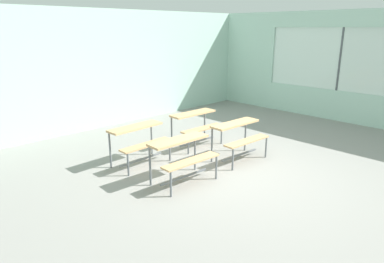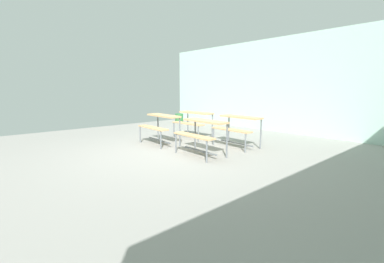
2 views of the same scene
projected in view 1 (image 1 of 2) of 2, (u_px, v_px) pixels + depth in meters
ground at (238, 175)px, 6.25m from camera, size 10.00×9.00×0.05m
wall_back at (103, 70)px, 8.89m from camera, size 10.00×0.12×3.00m
wall_right at (363, 71)px, 9.09m from camera, size 0.12×9.00×3.00m
desk_bench_r0c0 at (183, 151)px, 5.77m from camera, size 1.13×0.64×0.74m
desk_bench_r0c1 at (239, 132)px, 6.78m from camera, size 1.13×0.64×0.74m
desk_bench_r1c0 at (139, 136)px, 6.55m from camera, size 1.12×0.62×0.74m
desk_bench_r1c1 at (196, 121)px, 7.60m from camera, size 1.12×0.64×0.74m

